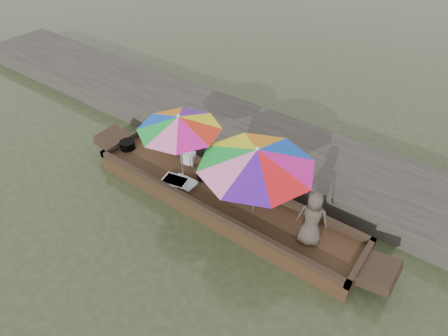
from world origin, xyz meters
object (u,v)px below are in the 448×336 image
Objects in this scene: boat_hull at (221,201)px; tray_scallop at (184,183)px; umbrella_stern at (255,181)px; supply_bag at (189,158)px; umbrella_bow at (181,147)px; cooking_pot at (127,145)px; charcoal_grill at (205,174)px; tray_crayfish at (175,182)px; vendor at (312,218)px.

tray_scallop reaches higher than boat_hull.
umbrella_stern reaches higher than boat_hull.
supply_bag is 0.81m from umbrella_bow.
cooking_pot is at bearing 179.96° from boat_hull.
tray_scallop is at bearing -173.22° from umbrella_stern.
umbrella_stern reaches higher than supply_bag.
umbrella_bow reaches higher than supply_bag.
charcoal_grill is 0.65m from supply_bag.
cooking_pot is at bearing -173.00° from charcoal_grill.
supply_bag is 0.16× the size of umbrella_bow.
tray_crayfish is at bearing -72.27° from supply_bag.
tray_crayfish is 1.93× the size of supply_bag.
cooking_pot is 0.95× the size of charcoal_grill.
umbrella_stern is (-1.20, 0.03, 0.20)m from vendor.
cooking_pot is 2.15m from charcoal_grill.
boat_hull is 0.72m from charcoal_grill.
tray_crayfish reaches higher than boat_hull.
umbrella_stern reaches higher than charcoal_grill.
umbrella_bow reaches higher than vendor.
tray_crayfish is 0.67m from charcoal_grill.
umbrella_bow is (-0.18, 0.19, 0.74)m from tray_scallop.
charcoal_grill is at bearing 54.28° from tray_crayfish.
umbrella_stern is at bearing 8.83° from tray_crayfish.
charcoal_grill is at bearing 169.33° from umbrella_stern.
boat_hull is 17.01× the size of cooking_pot.
boat_hull is 2.77× the size of umbrella_stern.
boat_hull is at bearing 13.02° from tray_scallop.
charcoal_grill is 1.58m from umbrella_stern.
supply_bag is at bearing 167.67° from umbrella_stern.
boat_hull is 1.39m from umbrella_bow.
umbrella_bow is at bearing -15.67° from vendor.
supply_bag is 0.25× the size of vendor.
tray_crayfish is at bearing -171.17° from umbrella_stern.
tray_crayfish is 1.46× the size of charcoal_grill.
supply_bag reaches higher than cooking_pot.
boat_hull is 1.07m from tray_crayfish.
charcoal_grill is 0.32× the size of vendor.
supply_bag is (-0.23, 0.72, 0.09)m from tray_crayfish.
tray_scallop is at bearing -11.78° from vendor.
vendor is at bearing -0.74° from boat_hull.
cooking_pot is 1.58m from supply_bag.
tray_crayfish reaches higher than tray_scallop.
tray_scallop is 0.79m from umbrella_bow.
charcoal_grill is at bearing 7.00° from cooking_pot.
tray_scallop is 2.88m from vendor.
tray_crayfish is at bearing -87.29° from umbrella_bow.
vendor is (3.22, -0.47, 0.44)m from supply_bag.
vendor reaches higher than boat_hull.
charcoal_grill is 1.33× the size of supply_bag.
cooking_pot reaches higher than boat_hull.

